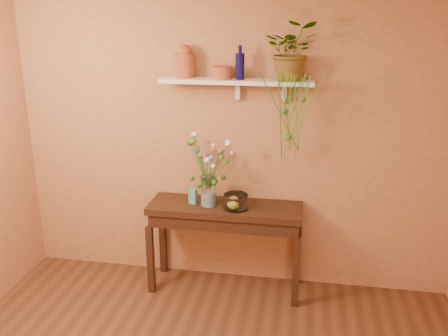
{
  "coord_description": "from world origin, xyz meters",
  "views": [
    {
      "loc": [
        0.66,
        -2.19,
        2.48
      ],
      "look_at": [
        0.0,
        1.55,
        1.25
      ],
      "focal_mm": 38.83,
      "sensor_mm": 36.0,
      "label": 1
    }
  ],
  "objects_px": {
    "glass_vase": "(208,193)",
    "glass_bowl": "(236,202)",
    "sideboard": "(225,218)",
    "spider_plant": "(292,51)",
    "blue_bottle": "(240,66)",
    "bouquet": "(208,158)",
    "terracotta_jug": "(185,62)"
  },
  "relations": [
    {
      "from": "glass_vase",
      "to": "sideboard",
      "type": "bearing_deg",
      "value": 9.67
    },
    {
      "from": "blue_bottle",
      "to": "sideboard",
      "type": "bearing_deg",
      "value": -138.11
    },
    {
      "from": "spider_plant",
      "to": "bouquet",
      "type": "relative_size",
      "value": 0.92
    },
    {
      "from": "bouquet",
      "to": "glass_bowl",
      "type": "bearing_deg",
      "value": -8.79
    },
    {
      "from": "terracotta_jug",
      "to": "bouquet",
      "type": "xyz_separation_m",
      "value": [
        0.23,
        -0.15,
        -0.8
      ]
    },
    {
      "from": "glass_vase",
      "to": "bouquet",
      "type": "relative_size",
      "value": 0.53
    },
    {
      "from": "sideboard",
      "to": "glass_vase",
      "type": "relative_size",
      "value": 4.97
    },
    {
      "from": "blue_bottle",
      "to": "glass_vase",
      "type": "xyz_separation_m",
      "value": [
        -0.25,
        -0.12,
        -1.1
      ]
    },
    {
      "from": "spider_plant",
      "to": "bouquet",
      "type": "distance_m",
      "value": 1.14
    },
    {
      "from": "glass_vase",
      "to": "glass_bowl",
      "type": "relative_size",
      "value": 1.28
    },
    {
      "from": "blue_bottle",
      "to": "spider_plant",
      "type": "height_order",
      "value": "spider_plant"
    },
    {
      "from": "spider_plant",
      "to": "glass_bowl",
      "type": "bearing_deg",
      "value": -157.77
    },
    {
      "from": "blue_bottle",
      "to": "glass_vase",
      "type": "bearing_deg",
      "value": -154.67
    },
    {
      "from": "blue_bottle",
      "to": "glass_vase",
      "type": "distance_m",
      "value": 1.14
    },
    {
      "from": "spider_plant",
      "to": "sideboard",
      "type": "bearing_deg",
      "value": -167.2
    },
    {
      "from": "blue_bottle",
      "to": "glass_vase",
      "type": "relative_size",
      "value": 1.02
    },
    {
      "from": "sideboard",
      "to": "glass_vase",
      "type": "height_order",
      "value": "glass_vase"
    },
    {
      "from": "blue_bottle",
      "to": "bouquet",
      "type": "bearing_deg",
      "value": -156.43
    },
    {
      "from": "sideboard",
      "to": "glass_vase",
      "type": "distance_m",
      "value": 0.28
    },
    {
      "from": "terracotta_jug",
      "to": "glass_vase",
      "type": "xyz_separation_m",
      "value": [
        0.23,
        -0.16,
        -1.12
      ]
    },
    {
      "from": "blue_bottle",
      "to": "terracotta_jug",
      "type": "bearing_deg",
      "value": 175.59
    },
    {
      "from": "sideboard",
      "to": "glass_bowl",
      "type": "xyz_separation_m",
      "value": [
        0.1,
        -0.05,
        0.18
      ]
    },
    {
      "from": "glass_vase",
      "to": "glass_bowl",
      "type": "distance_m",
      "value": 0.26
    },
    {
      "from": "terracotta_jug",
      "to": "sideboard",
      "type": "bearing_deg",
      "value": -19.46
    },
    {
      "from": "terracotta_jug",
      "to": "glass_bowl",
      "type": "xyz_separation_m",
      "value": [
        0.48,
        -0.19,
        -1.18
      ]
    },
    {
      "from": "bouquet",
      "to": "glass_bowl",
      "type": "distance_m",
      "value": 0.45
    },
    {
      "from": "terracotta_jug",
      "to": "bouquet",
      "type": "bearing_deg",
      "value": -32.99
    },
    {
      "from": "sideboard",
      "to": "terracotta_jug",
      "type": "distance_m",
      "value": 1.42
    },
    {
      "from": "glass_vase",
      "to": "terracotta_jug",
      "type": "bearing_deg",
      "value": 145.13
    },
    {
      "from": "sideboard",
      "to": "glass_bowl",
      "type": "bearing_deg",
      "value": -27.58
    },
    {
      "from": "sideboard",
      "to": "blue_bottle",
      "type": "relative_size",
      "value": 4.89
    },
    {
      "from": "terracotta_jug",
      "to": "bouquet",
      "type": "height_order",
      "value": "terracotta_jug"
    }
  ]
}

